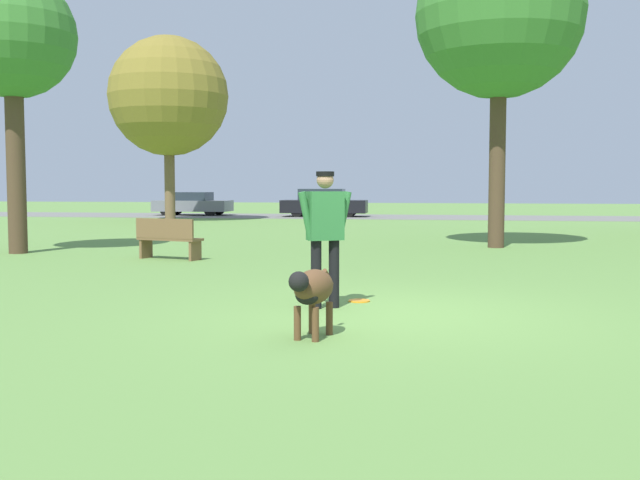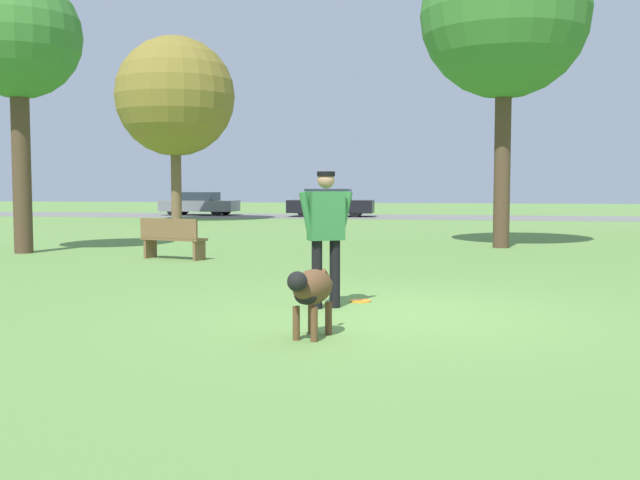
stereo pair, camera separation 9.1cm
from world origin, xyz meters
name	(u,v)px [view 2 (the right image)]	position (x,y,z in m)	size (l,w,h in m)	color
ground_plane	(387,314)	(0.00, 0.00, 0.00)	(120.00, 120.00, 0.00)	#608C42
far_road_strip	(447,217)	(0.00, 28.09, 0.01)	(120.00, 6.00, 0.01)	slate
person	(326,227)	(-0.78, 0.29, 0.99)	(0.64, 0.43, 1.67)	black
dog	(311,289)	(-0.59, -1.53, 0.48)	(0.46, 0.95, 0.69)	brown
frisbee	(360,301)	(-0.44, 0.89, 0.01)	(0.28, 0.28, 0.02)	orange
tree_mid_center	(505,15)	(1.74, 10.05, 5.58)	(4.03, 4.03, 7.63)	#4C3826
tree_near_left	(18,39)	(-8.84, 6.50, 4.72)	(2.76, 2.76, 6.19)	#4C3826
tree_far_left	(175,97)	(-11.36, 21.85, 5.32)	(5.08, 5.08, 7.88)	brown
parked_car_grey	(199,204)	(-12.74, 28.40, 0.60)	(3.93, 1.97, 1.20)	slate
parked_car_black	(330,203)	(-5.70, 27.79, 0.66)	(4.27, 1.92, 1.38)	black
park_bench	(172,237)	(-5.00, 5.75, 0.45)	(1.46, 0.76, 0.84)	brown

